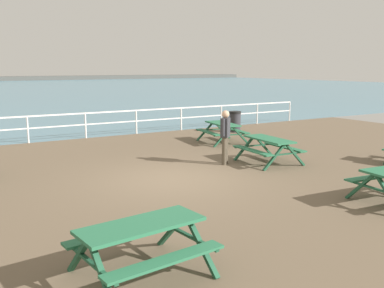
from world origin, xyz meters
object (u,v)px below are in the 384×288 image
Objects in this scene: picnic_table_mid_centre at (141,236)px; visitor at (225,134)px; picnic_table_seaward at (269,144)px; litter_bin at (235,122)px; picnic_table_near_left at (222,128)px.

visitor reaches higher than picnic_table_mid_centre.
picnic_table_mid_centre is 7.92m from picnic_table_seaward.
visitor is at bearing -128.97° from litter_bin.
litter_bin is (9.36, 10.47, -0.10)m from picnic_table_mid_centre.
picnic_table_mid_centre is at bearing -131.80° from litter_bin.
visitor is 6.77m from litter_bin.
visitor is at bearing 154.15° from picnic_table_near_left.
picnic_table_seaward is 1.15× the size of visitor.
picnic_table_near_left is at bearing 107.78° from visitor.
picnic_table_mid_centre and picnic_table_seaward have the same top height.
picnic_table_mid_centre is at bearing 130.24° from picnic_table_seaward.
litter_bin is at bearing -23.14° from picnic_table_seaward.
picnic_table_mid_centre is at bearing 147.04° from picnic_table_near_left.
picnic_table_mid_centre is 7.32m from visitor.
visitor is 1.75× the size of litter_bin.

